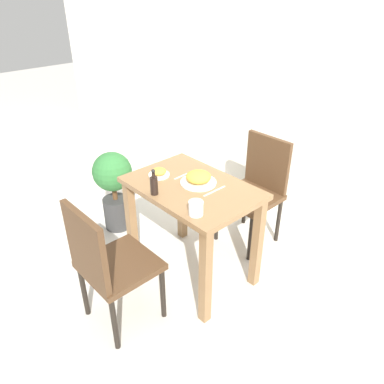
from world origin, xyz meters
name	(u,v)px	position (x,y,z in m)	size (l,w,h in m)	color
ground_plane	(192,271)	(0.00, 0.00, 0.00)	(16.00, 16.00, 0.00)	beige
wall_back	(308,72)	(0.00, 1.24, 1.30)	(8.00, 0.05, 2.60)	white
dining_table	(192,204)	(0.00, 0.00, 0.60)	(0.88, 0.60, 0.75)	olive
chair_near	(107,262)	(0.01, -0.69, 0.50)	(0.42, 0.42, 0.88)	#4C331E
chair_far	(257,186)	(0.02, 0.69, 0.50)	(0.42, 0.42, 0.88)	#4C331E
food_plate	(198,178)	(0.01, 0.05, 0.78)	(0.24, 0.24, 0.08)	white
side_plate	(159,173)	(-0.26, -0.07, 0.77)	(0.15, 0.15, 0.06)	white
drink_cup	(196,208)	(0.27, -0.22, 0.79)	(0.09, 0.09, 0.09)	white
sauce_bottle	(154,185)	(-0.08, -0.25, 0.81)	(0.05, 0.05, 0.18)	black
fork_utensil	(183,175)	(-0.15, 0.05, 0.75)	(0.01, 0.17, 0.00)	silver
spoon_utensil	(215,191)	(0.16, 0.05, 0.75)	(0.01, 0.19, 0.00)	silver
potted_plant_left	(114,184)	(-0.89, -0.08, 0.43)	(0.33, 0.33, 0.71)	#333333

